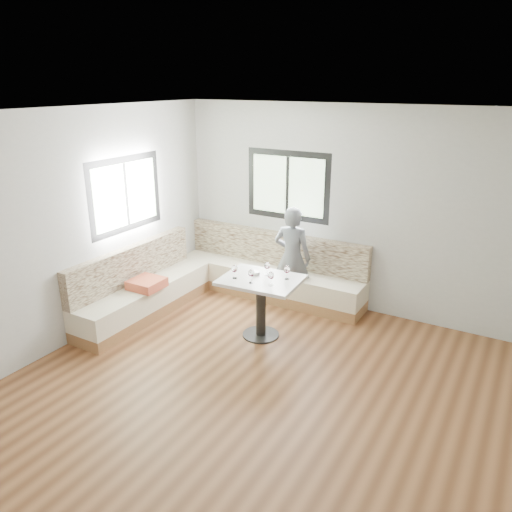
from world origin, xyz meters
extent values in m
cube|color=brown|center=(0.00, 0.00, 0.00)|extent=(5.00, 5.00, 0.01)
cube|color=white|center=(0.00, 0.00, 2.80)|extent=(5.00, 5.00, 0.01)
cube|color=#B7B7B2|center=(0.00, 2.50, 1.40)|extent=(5.00, 0.01, 2.80)
cube|color=#B7B7B2|center=(0.00, -2.50, 1.40)|extent=(5.00, 0.01, 2.80)
cube|color=#B7B7B2|center=(-2.50, 0.00, 1.40)|extent=(0.01, 5.00, 2.80)
cube|color=black|center=(-0.90, 2.49, 1.65)|extent=(1.30, 0.02, 1.00)
cube|color=black|center=(-2.49, 0.90, 1.65)|extent=(0.02, 1.30, 1.00)
cube|color=#986B45|center=(-1.05, 2.23, 0.08)|extent=(2.90, 0.55, 0.16)
cube|color=beige|center=(-1.05, 2.23, 0.30)|extent=(2.90, 0.55, 0.29)
cube|color=beige|center=(-1.05, 2.43, 0.70)|extent=(2.90, 0.14, 0.50)
cube|color=#986B45|center=(-2.23, 0.82, 0.08)|extent=(0.55, 2.25, 0.16)
cube|color=beige|center=(-2.23, 0.82, 0.30)|extent=(0.55, 2.25, 0.29)
cube|color=beige|center=(-2.43, 0.82, 0.70)|extent=(0.14, 2.25, 0.50)
cube|color=#D4613E|center=(-2.10, 0.75, 0.51)|extent=(0.42, 0.42, 0.12)
cylinder|color=black|center=(-0.54, 1.10, 0.01)|extent=(0.46, 0.46, 0.02)
cylinder|color=black|center=(-0.54, 1.10, 0.37)|extent=(0.13, 0.13, 0.74)
cube|color=silver|center=(-0.54, 1.10, 0.76)|extent=(1.00, 0.81, 0.04)
imported|color=slate|center=(-0.61, 2.09, 0.73)|extent=(0.56, 0.40, 1.47)
cylinder|color=white|center=(-0.66, 1.17, 0.80)|extent=(0.11, 0.11, 0.04)
sphere|color=black|center=(-0.65, 1.18, 0.81)|extent=(0.02, 0.02, 0.02)
sphere|color=black|center=(-0.68, 1.18, 0.81)|extent=(0.02, 0.02, 0.02)
sphere|color=black|center=(-0.66, 1.16, 0.81)|extent=(0.02, 0.02, 0.02)
cylinder|color=white|center=(-0.83, 0.94, 0.78)|extent=(0.06, 0.06, 0.01)
cylinder|color=white|center=(-0.83, 0.94, 0.82)|extent=(0.01, 0.01, 0.07)
ellipsoid|color=white|center=(-0.83, 0.94, 0.91)|extent=(0.08, 0.08, 0.09)
cylinder|color=#4A0417|center=(-0.83, 0.94, 0.88)|extent=(0.05, 0.05, 0.02)
cylinder|color=white|center=(-0.58, 0.92, 0.78)|extent=(0.06, 0.06, 0.01)
cylinder|color=white|center=(-0.58, 0.92, 0.82)|extent=(0.01, 0.01, 0.07)
ellipsoid|color=white|center=(-0.58, 0.92, 0.91)|extent=(0.08, 0.08, 0.09)
cylinder|color=#4A0417|center=(-0.58, 0.92, 0.88)|extent=(0.05, 0.05, 0.02)
cylinder|color=white|center=(-0.34, 0.97, 0.78)|extent=(0.06, 0.06, 0.01)
cylinder|color=white|center=(-0.34, 0.97, 0.82)|extent=(0.01, 0.01, 0.07)
ellipsoid|color=white|center=(-0.34, 0.97, 0.91)|extent=(0.08, 0.08, 0.09)
cylinder|color=#4A0417|center=(-0.34, 0.97, 0.88)|extent=(0.05, 0.05, 0.02)
cylinder|color=white|center=(-0.54, 1.23, 0.78)|extent=(0.06, 0.06, 0.01)
cylinder|color=white|center=(-0.54, 1.23, 0.82)|extent=(0.01, 0.01, 0.07)
ellipsoid|color=white|center=(-0.54, 1.23, 0.91)|extent=(0.08, 0.08, 0.09)
cylinder|color=#4A0417|center=(-0.54, 1.23, 0.88)|extent=(0.05, 0.05, 0.02)
cylinder|color=white|center=(-0.26, 1.23, 0.78)|extent=(0.06, 0.06, 0.01)
cylinder|color=white|center=(-0.26, 1.23, 0.82)|extent=(0.01, 0.01, 0.07)
ellipsoid|color=white|center=(-0.26, 1.23, 0.91)|extent=(0.08, 0.08, 0.09)
cylinder|color=#4A0417|center=(-0.26, 1.23, 0.88)|extent=(0.05, 0.05, 0.02)
camera|label=1|loc=(2.24, -3.83, 3.07)|focal=35.00mm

